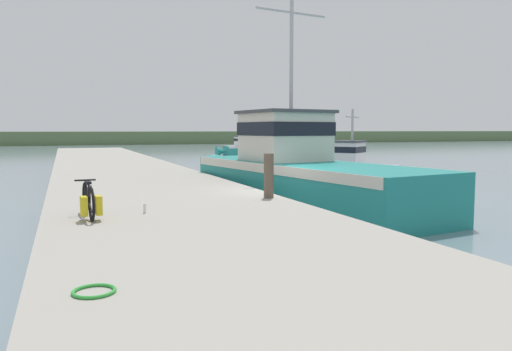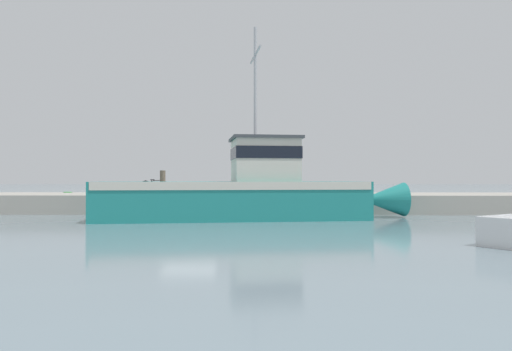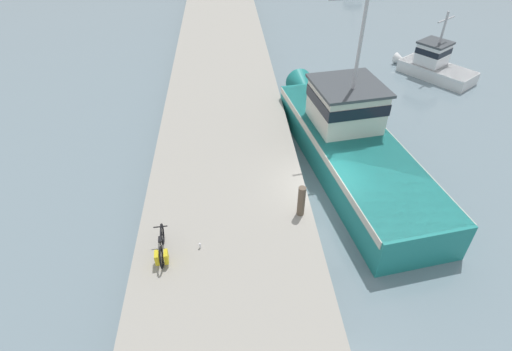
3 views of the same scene
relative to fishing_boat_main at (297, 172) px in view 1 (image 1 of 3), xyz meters
name	(u,v)px [view 1 (image 1 of 3)]	position (x,y,z in m)	size (l,w,h in m)	color
ground_plane	(286,220)	(-1.66, -2.68, -1.22)	(320.00, 320.00, 0.00)	gray
dock_pier	(163,212)	(-5.46, -2.68, -0.76)	(6.12, 80.00, 0.92)	#A39E93
far_shoreline	(250,137)	(28.34, 80.79, 0.01)	(180.00, 5.00, 2.45)	#567047
fishing_boat_main	(297,172)	(0.00, 0.00, 0.00)	(5.05, 13.58, 8.23)	teal
boat_blue_far	(353,163)	(7.90, 8.80, -0.42)	(4.27, 5.09, 3.99)	silver
boat_white_moored	(247,149)	(9.67, 31.82, -0.39)	(6.28, 2.04, 4.44)	teal
bicycle_touring	(89,202)	(-7.56, -5.75, 0.06)	(0.50, 1.71, 0.78)	black
mooring_post	(269,176)	(-2.86, -4.14, 0.31)	(0.27, 0.27, 1.21)	brown
hose_coil	(94,291)	(-7.75, -10.75, -0.27)	(0.49, 0.49, 0.04)	green
water_bottle_by_bike	(145,209)	(-6.39, -5.49, -0.19)	(0.06, 0.06, 0.21)	silver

